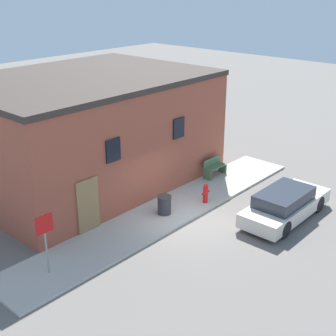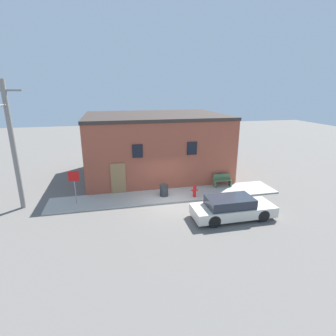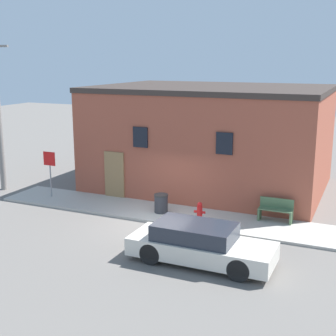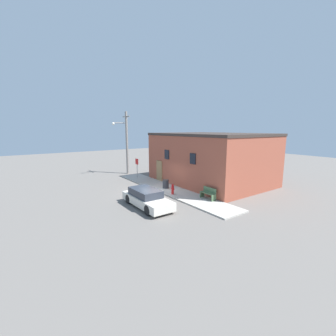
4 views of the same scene
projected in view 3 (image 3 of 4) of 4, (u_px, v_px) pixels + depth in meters
name	position (u px, v px, depth m)	size (l,w,h in m)	color
ground_plane	(155.00, 224.00, 18.29)	(80.00, 80.00, 0.00)	#66605B
sidewalk	(167.00, 214.00, 19.34)	(15.30, 2.37, 0.10)	#B2ADA3
brick_building	(212.00, 137.00, 23.38)	(11.01, 8.19, 5.02)	#9E4C38
fire_hydrant	(200.00, 213.00, 17.96)	(0.44, 0.21, 0.86)	red
stop_sign	(50.00, 166.00, 21.25)	(0.63, 0.06, 2.10)	gray
bench	(276.00, 210.00, 18.24)	(1.31, 0.44, 0.89)	#4C6B47
trash_bin	(161.00, 203.00, 19.28)	(0.58, 0.58, 0.77)	#333338
parked_car	(200.00, 244.00, 14.70)	(4.58, 1.70, 1.26)	black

